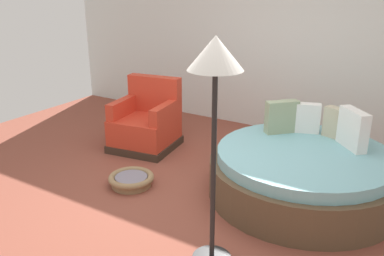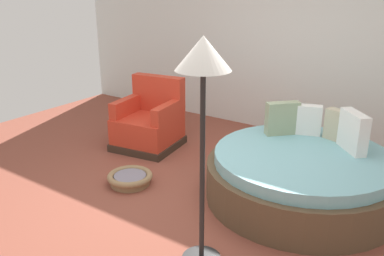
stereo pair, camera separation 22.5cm
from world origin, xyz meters
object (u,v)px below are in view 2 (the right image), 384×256
at_px(round_daybed, 302,175).
at_px(red_armchair, 150,123).
at_px(floor_lamp, 203,77).
at_px(pet_basket, 130,178).

relative_size(round_daybed, red_armchair, 2.09).
height_order(red_armchair, floor_lamp, floor_lamp).
relative_size(pet_basket, floor_lamp, 0.28).
bearing_deg(floor_lamp, pet_basket, 154.49).
distance_m(round_daybed, red_armchair, 2.27).
distance_m(round_daybed, pet_basket, 1.88).
relative_size(red_armchair, floor_lamp, 0.52).
distance_m(pet_basket, floor_lamp, 2.14).
bearing_deg(pet_basket, red_armchair, 118.96).
distance_m(red_armchair, floor_lamp, 2.86).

